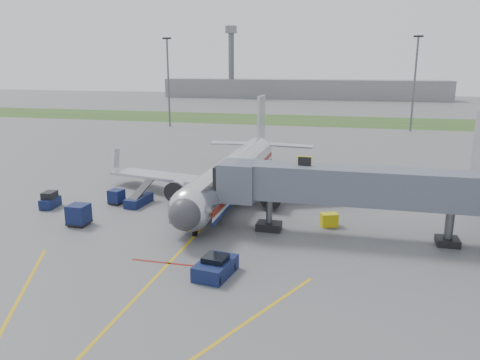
% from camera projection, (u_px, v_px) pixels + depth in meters
% --- Properties ---
extents(ground, '(400.00, 400.00, 0.00)m').
position_uv_depth(ground, '(187.00, 244.00, 38.90)').
color(ground, '#565659').
rests_on(ground, ground).
extents(grass_strip, '(300.00, 25.00, 0.01)m').
position_uv_depth(grass_strip, '(305.00, 120.00, 123.68)').
color(grass_strip, '#2D4C1E').
rests_on(grass_strip, ground).
extents(apron_markings, '(21.52, 50.00, 0.01)m').
position_uv_depth(apron_markings, '(150.00, 283.00, 31.93)').
color(apron_markings, gold).
rests_on(apron_markings, ground).
extents(airliner, '(32.10, 35.67, 10.25)m').
position_uv_depth(airliner, '(233.00, 173.00, 52.63)').
color(airliner, silver).
rests_on(airliner, ground).
extents(jet_bridge, '(25.30, 4.00, 6.90)m').
position_uv_depth(jet_bridge, '(350.00, 187.00, 39.55)').
color(jet_bridge, slate).
rests_on(jet_bridge, ground).
extents(light_mast_left, '(2.00, 0.44, 20.40)m').
position_uv_depth(light_mast_left, '(168.00, 80.00, 109.20)').
color(light_mast_left, '#595B60').
rests_on(light_mast_left, ground).
extents(light_mast_right, '(2.00, 0.44, 20.40)m').
position_uv_depth(light_mast_right, '(415.00, 82.00, 101.14)').
color(light_mast_right, '#595B60').
rests_on(light_mast_right, ground).
extents(distant_terminal, '(120.00, 14.00, 8.00)m').
position_uv_depth(distant_terminal, '(302.00, 89.00, 200.40)').
color(distant_terminal, slate).
rests_on(distant_terminal, ground).
extents(control_tower, '(4.00, 4.00, 30.00)m').
position_uv_depth(control_tower, '(231.00, 57.00, 199.43)').
color(control_tower, '#595B60').
rests_on(control_tower, ground).
extents(pushback_tug, '(2.65, 3.80, 1.46)m').
position_uv_depth(pushback_tug, '(216.00, 267.00, 33.05)').
color(pushback_tug, '#0D163D').
rests_on(pushback_tug, ground).
extents(baggage_tug, '(1.52, 2.55, 1.70)m').
position_uv_depth(baggage_tug, '(50.00, 200.00, 48.61)').
color(baggage_tug, '#0D163D').
rests_on(baggage_tug, ground).
extents(baggage_cart_a, '(1.82, 1.82, 1.95)m').
position_uv_depth(baggage_cart_a, '(79.00, 215.00, 43.27)').
color(baggage_cart_a, '#0D163D').
rests_on(baggage_cart_a, ground).
extents(baggage_cart_b, '(1.66, 1.66, 1.54)m').
position_uv_depth(baggage_cart_b, '(116.00, 197.00, 49.87)').
color(baggage_cart_b, '#0D163D').
rests_on(baggage_cart_b, ground).
extents(baggage_cart_c, '(2.15, 2.15, 1.95)m').
position_uv_depth(baggage_cart_c, '(182.00, 206.00, 45.77)').
color(baggage_cart_c, '#0D163D').
rests_on(baggage_cart_c, ground).
extents(belt_loader, '(1.76, 4.61, 2.21)m').
position_uv_depth(belt_loader, '(139.00, 200.00, 49.63)').
color(belt_loader, '#0D163D').
rests_on(belt_loader, ground).
extents(ground_power_cart, '(1.77, 1.48, 1.21)m').
position_uv_depth(ground_power_cart, '(329.00, 220.00, 43.07)').
color(ground_power_cart, yellow).
rests_on(ground_power_cart, ground).
extents(ramp_worker, '(0.71, 0.66, 1.63)m').
position_uv_depth(ramp_worker, '(67.00, 214.00, 43.94)').
color(ramp_worker, '#7DCB17').
rests_on(ramp_worker, ground).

